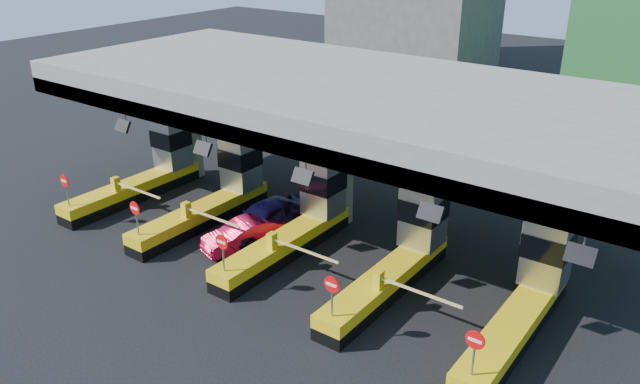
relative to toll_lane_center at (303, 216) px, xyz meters
The scene contains 9 objects.
ground 1.42m from the toll_lane_center, 90.42° to the right, with size 120.00×120.00×0.00m, color black.
toll_canopy 5.40m from the toll_lane_center, 90.02° to the left, with size 28.00×12.09×7.00m.
toll_lane_far_left 10.00m from the toll_lane_center, behind, with size 4.43×8.00×4.16m.
toll_lane_left 5.00m from the toll_lane_center, behind, with size 4.43×8.00×4.16m.
toll_lane_center is the anchor object (origin of this frame).
toll_lane_right 5.00m from the toll_lane_center, ahead, with size 4.43×8.00×4.16m.
toll_lane_far_right 10.00m from the toll_lane_center, ahead, with size 4.43×8.00×4.16m.
van 2.06m from the toll_lane_center, behind, with size 1.89×4.70×1.60m, color black.
red_car 2.71m from the toll_lane_center, 139.01° to the right, with size 1.31×3.75×1.24m, color #BD0E36.
Camera 1 is at (15.02, -18.97, 13.20)m, focal length 35.00 mm.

